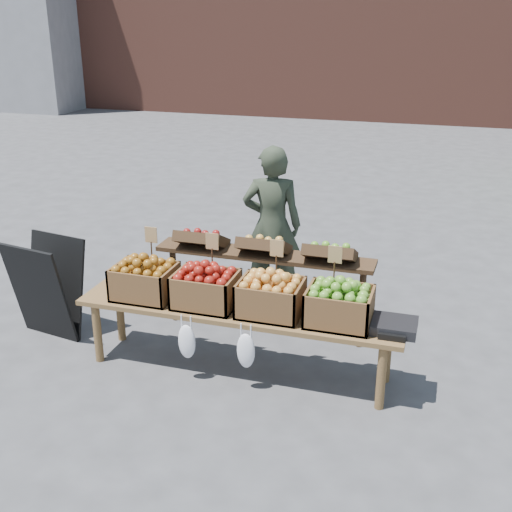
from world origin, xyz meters
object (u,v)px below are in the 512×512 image
(display_bench, at_px, (238,340))
(back_table, at_px, (264,281))
(weighing_scale, at_px, (394,326))
(crate_green_apples, at_px, (339,307))
(chalkboard_sign, at_px, (47,288))
(crate_russet_pears, at_px, (206,289))
(crate_red_apples, at_px, (271,298))
(vendor, at_px, (272,226))
(crate_golden_apples, at_px, (145,282))

(display_bench, bearing_deg, back_table, 89.44)
(weighing_scale, bearing_deg, crate_green_apples, 180.00)
(chalkboard_sign, relative_size, display_bench, 0.35)
(crate_russet_pears, bearing_deg, crate_red_apples, 0.00)
(vendor, xyz_separation_m, crate_green_apples, (0.95, -1.44, -0.11))
(crate_golden_apples, xyz_separation_m, crate_russet_pears, (0.55, 0.00, 0.00))
(crate_golden_apples, relative_size, crate_russet_pears, 1.00)
(crate_red_apples, xyz_separation_m, weighing_scale, (0.97, 0.00, -0.10))
(vendor, distance_m, crate_russet_pears, 1.45)
(weighing_scale, bearing_deg, crate_russet_pears, 180.00)
(display_bench, xyz_separation_m, weighing_scale, (1.25, 0.00, 0.33))
(chalkboard_sign, xyz_separation_m, crate_golden_apples, (1.04, -0.10, 0.24))
(back_table, xyz_separation_m, crate_russet_pears, (-0.28, -0.72, 0.19))
(crate_russet_pears, height_order, weighing_scale, crate_russet_pears)
(crate_red_apples, bearing_deg, crate_green_apples, 0.00)
(crate_green_apples, height_order, weighing_scale, crate_green_apples)
(vendor, bearing_deg, back_table, 88.32)
(vendor, distance_m, crate_golden_apples, 1.61)
(crate_russet_pears, xyz_separation_m, weighing_scale, (1.52, 0.00, -0.10))
(display_bench, distance_m, crate_golden_apples, 0.93)
(back_table, bearing_deg, display_bench, -90.56)
(chalkboard_sign, relative_size, crate_golden_apples, 1.89)
(vendor, distance_m, display_bench, 1.54)
(crate_russet_pears, bearing_deg, weighing_scale, 0.00)
(chalkboard_sign, bearing_deg, vendor, 47.46)
(vendor, distance_m, crate_red_apples, 1.50)
(chalkboard_sign, distance_m, crate_russet_pears, 1.61)
(vendor, relative_size, chalkboard_sign, 1.73)
(back_table, relative_size, display_bench, 0.78)
(vendor, relative_size, weighing_scale, 4.80)
(display_bench, relative_size, crate_red_apples, 5.40)
(back_table, bearing_deg, vendor, 100.18)
(back_table, bearing_deg, crate_golden_apples, -139.13)
(vendor, xyz_separation_m, crate_red_apples, (0.40, -1.44, -0.11))
(crate_golden_apples, xyz_separation_m, weighing_scale, (2.08, 0.00, -0.10))
(crate_russet_pears, height_order, crate_red_apples, same)
(crate_golden_apples, bearing_deg, chalkboard_sign, 174.73)
(chalkboard_sign, distance_m, crate_golden_apples, 1.07)
(crate_red_apples, bearing_deg, crate_golden_apples, 180.00)
(display_bench, distance_m, crate_red_apples, 0.51)
(crate_russet_pears, distance_m, weighing_scale, 1.53)
(crate_russet_pears, distance_m, crate_green_apples, 1.10)
(chalkboard_sign, distance_m, display_bench, 1.88)
(back_table, height_order, crate_russet_pears, back_table)
(crate_golden_apples, bearing_deg, weighing_scale, 0.00)
(vendor, xyz_separation_m, back_table, (0.13, -0.72, -0.30))
(display_bench, distance_m, crate_green_apples, 0.93)
(display_bench, height_order, crate_russet_pears, crate_russet_pears)
(back_table, xyz_separation_m, display_bench, (-0.01, -0.72, -0.24))
(vendor, relative_size, crate_red_apples, 3.26)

